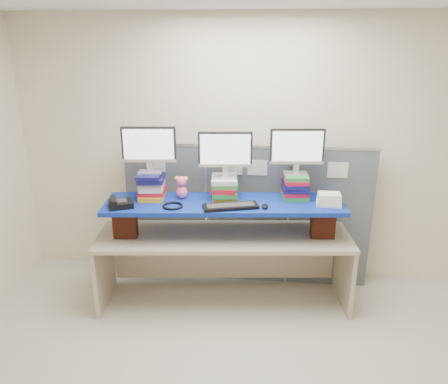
# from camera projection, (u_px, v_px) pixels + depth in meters

# --- Properties ---
(room) EXTENTS (5.00, 4.00, 2.80)m
(room) POSITION_uv_depth(u_px,v_px,m) (234.00, 229.00, 2.75)
(room) COLOR #F3E5C8
(room) RESTS_ON ground
(cubicle_partition) EXTENTS (2.60, 0.06, 1.53)m
(cubicle_partition) POSITION_uv_depth(u_px,v_px,m) (247.00, 215.00, 4.63)
(cubicle_partition) COLOR #4C5259
(cubicle_partition) RESTS_ON ground
(desk) EXTENTS (2.50, 0.95, 0.74)m
(desk) POSITION_uv_depth(u_px,v_px,m) (224.00, 248.00, 4.27)
(desk) COLOR #B8A68C
(desk) RESTS_ON ground
(brick_pier_left) EXTENTS (0.23, 0.14, 0.30)m
(brick_pier_left) POSITION_uv_depth(u_px,v_px,m) (125.00, 222.00, 4.13)
(brick_pier_left) COLOR maroon
(brick_pier_left) RESTS_ON desk
(brick_pier_right) EXTENTS (0.23, 0.14, 0.30)m
(brick_pier_right) POSITION_uv_depth(u_px,v_px,m) (323.00, 223.00, 4.13)
(brick_pier_right) COLOR maroon
(brick_pier_right) RESTS_ON desk
(blue_board) EXTENTS (2.29, 0.78, 0.04)m
(blue_board) POSITION_uv_depth(u_px,v_px,m) (224.00, 204.00, 4.12)
(blue_board) COLOR #0C0F96
(blue_board) RESTS_ON brick_pier_left
(book_stack_left) EXTENTS (0.27, 0.33, 0.25)m
(book_stack_left) POSITION_uv_depth(u_px,v_px,m) (152.00, 185.00, 4.19)
(book_stack_left) COLOR gold
(book_stack_left) RESTS_ON blue_board
(book_stack_center) EXTENTS (0.27, 0.34, 0.21)m
(book_stack_center) POSITION_uv_depth(u_px,v_px,m) (225.00, 187.00, 4.19)
(book_stack_center) COLOR gold
(book_stack_center) RESTS_ON blue_board
(book_stack_right) EXTENTS (0.27, 0.32, 0.23)m
(book_stack_right) POSITION_uv_depth(u_px,v_px,m) (295.00, 186.00, 4.19)
(book_stack_right) COLOR #228136
(book_stack_right) RESTS_ON blue_board
(monitor_left) EXTENTS (0.51, 0.16, 0.44)m
(monitor_left) POSITION_uv_depth(u_px,v_px,m) (149.00, 147.00, 4.06)
(monitor_left) COLOR #B6B6BB
(monitor_left) RESTS_ON book_stack_left
(monitor_center) EXTENTS (0.51, 0.16, 0.44)m
(monitor_center) POSITION_uv_depth(u_px,v_px,m) (225.00, 152.00, 4.07)
(monitor_center) COLOR #B6B6BB
(monitor_center) RESTS_ON book_stack_center
(monitor_right) EXTENTS (0.51, 0.16, 0.44)m
(monitor_right) POSITION_uv_depth(u_px,v_px,m) (297.00, 149.00, 4.06)
(monitor_right) COLOR #B6B6BB
(monitor_right) RESTS_ON book_stack_right
(keyboard) EXTENTS (0.53, 0.30, 0.03)m
(keyboard) POSITION_uv_depth(u_px,v_px,m) (231.00, 206.00, 3.96)
(keyboard) COLOR black
(keyboard) RESTS_ON blue_board
(mouse) EXTENTS (0.08, 0.11, 0.03)m
(mouse) POSITION_uv_depth(u_px,v_px,m) (265.00, 206.00, 3.96)
(mouse) COLOR black
(mouse) RESTS_ON blue_board
(desk_phone) EXTENTS (0.27, 0.26, 0.09)m
(desk_phone) POSITION_uv_depth(u_px,v_px,m) (120.00, 203.00, 3.99)
(desk_phone) COLOR black
(desk_phone) RESTS_ON blue_board
(headset) EXTENTS (0.25, 0.25, 0.02)m
(headset) POSITION_uv_depth(u_px,v_px,m) (173.00, 206.00, 3.99)
(headset) COLOR black
(headset) RESTS_ON blue_board
(plush_toy) EXTENTS (0.13, 0.10, 0.22)m
(plush_toy) POSITION_uv_depth(u_px,v_px,m) (182.00, 187.00, 4.17)
(plush_toy) COLOR pink
(plush_toy) RESTS_ON blue_board
(binder_stack) EXTENTS (0.24, 0.20, 0.11)m
(binder_stack) POSITION_uv_depth(u_px,v_px,m) (329.00, 199.00, 4.03)
(binder_stack) COLOR silver
(binder_stack) RESTS_ON blue_board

